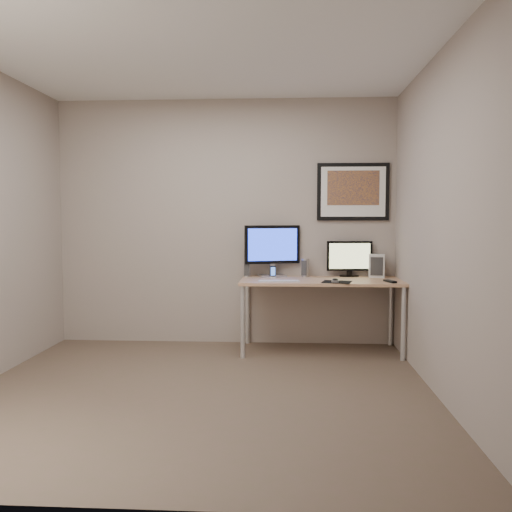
% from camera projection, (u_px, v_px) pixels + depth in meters
% --- Properties ---
extents(floor, '(3.60, 3.60, 0.00)m').
position_uv_depth(floor, '(201.00, 392.00, 4.19)').
color(floor, brown).
rests_on(floor, ground).
extents(room, '(3.60, 3.60, 3.60)m').
position_uv_depth(room, '(208.00, 182.00, 4.52)').
color(room, white).
rests_on(room, ground).
extents(desk, '(1.60, 0.70, 0.73)m').
position_uv_depth(desk, '(321.00, 286.00, 5.43)').
color(desk, '#AF7D54').
rests_on(desk, floor).
extents(framed_art, '(0.75, 0.04, 0.60)m').
position_uv_depth(framed_art, '(353.00, 192.00, 5.67)').
color(framed_art, black).
rests_on(framed_art, room).
extents(monitor_large, '(0.58, 0.26, 0.54)m').
position_uv_depth(monitor_large, '(272.00, 248.00, 5.68)').
color(monitor_large, '#A8A8AC').
rests_on(monitor_large, desk).
extents(monitor_tv, '(0.48, 0.13, 0.37)m').
position_uv_depth(monitor_tv, '(349.00, 258.00, 5.68)').
color(monitor_tv, black).
rests_on(monitor_tv, desk).
extents(speaker_left, '(0.07, 0.07, 0.18)m').
position_uv_depth(speaker_left, '(247.00, 268.00, 5.67)').
color(speaker_left, '#A8A8AC').
rests_on(speaker_left, desk).
extents(speaker_right, '(0.10, 0.10, 0.19)m').
position_uv_depth(speaker_right, '(305.00, 268.00, 5.68)').
color(speaker_right, '#A8A8AC').
rests_on(speaker_right, desk).
extents(phone_dock, '(0.07, 0.07, 0.13)m').
position_uv_depth(phone_dock, '(273.00, 272.00, 5.55)').
color(phone_dock, black).
rests_on(phone_dock, desk).
extents(keyboard, '(0.40, 0.13, 0.01)m').
position_uv_depth(keyboard, '(279.00, 281.00, 5.23)').
color(keyboard, silver).
rests_on(keyboard, desk).
extents(mousepad, '(0.32, 0.29, 0.00)m').
position_uv_depth(mousepad, '(337.00, 282.00, 5.20)').
color(mousepad, black).
rests_on(mousepad, desk).
extents(mouse, '(0.08, 0.12, 0.04)m').
position_uv_depth(mouse, '(335.00, 280.00, 5.18)').
color(mouse, black).
rests_on(mouse, mousepad).
extents(remote, '(0.10, 0.20, 0.02)m').
position_uv_depth(remote, '(390.00, 281.00, 5.18)').
color(remote, black).
rests_on(remote, desk).
extents(fan_unit, '(0.17, 0.13, 0.24)m').
position_uv_depth(fan_unit, '(376.00, 266.00, 5.61)').
color(fan_unit, silver).
rests_on(fan_unit, desk).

